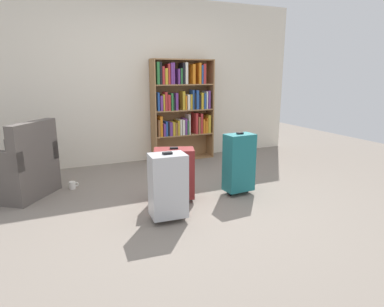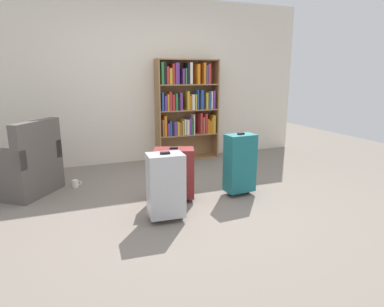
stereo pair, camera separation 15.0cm
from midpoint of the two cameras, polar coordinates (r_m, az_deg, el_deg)
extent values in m
plane|color=slate|center=(3.67, 0.87, -9.27)|extent=(10.05, 10.05, 0.00)
cube|color=beige|center=(5.50, -8.08, 12.18)|extent=(5.74, 0.10, 2.60)
cube|color=olive|center=(5.39, -5.11, 7.18)|extent=(0.02, 0.28, 1.65)
cube|color=olive|center=(5.76, 4.75, 7.60)|extent=(0.02, 0.28, 1.65)
cube|color=olive|center=(5.67, -0.51, 7.56)|extent=(1.04, 0.02, 1.65)
cube|color=olive|center=(5.70, -0.02, -0.76)|extent=(1.00, 0.26, 0.02)
cube|color=olive|center=(5.61, -0.02, 3.33)|extent=(1.00, 0.26, 0.02)
cube|color=olive|center=(5.55, -0.02, 7.53)|extent=(1.00, 0.26, 0.02)
cube|color=olive|center=(5.52, -0.02, 11.80)|extent=(1.00, 0.26, 0.02)
cube|color=olive|center=(5.52, -0.02, 15.88)|extent=(1.00, 0.26, 0.02)
cube|color=brown|center=(5.39, -4.36, 4.42)|extent=(0.03, 0.17, 0.27)
cube|color=orange|center=(5.42, -4.03, 4.79)|extent=(0.04, 0.20, 0.33)
cube|color=#66337F|center=(5.45, -3.49, 4.20)|extent=(0.04, 0.21, 0.21)
cube|color=#264C99|center=(5.46, -3.16, 4.42)|extent=(0.03, 0.23, 0.24)
cube|color=black|center=(5.48, -2.80, 4.37)|extent=(0.03, 0.24, 0.23)
cube|color=#66337F|center=(5.47, -2.32, 4.34)|extent=(0.04, 0.18, 0.22)
cube|color=gold|center=(5.51, -1.92, 4.41)|extent=(0.04, 0.23, 0.22)
cube|color=brown|center=(5.52, -1.50, 4.35)|extent=(0.03, 0.22, 0.21)
cube|color=gold|center=(5.54, -1.11, 4.55)|extent=(0.03, 0.24, 0.24)
cube|color=silver|center=(5.54, -0.73, 4.66)|extent=(0.03, 0.23, 0.26)
cube|color=silver|center=(5.55, -0.22, 4.64)|extent=(0.04, 0.21, 0.25)
cube|color=#66337F|center=(5.57, 0.17, 4.76)|extent=(0.03, 0.22, 0.27)
cube|color=#2D7238|center=(5.56, 0.58, 4.55)|extent=(0.02, 0.17, 0.23)
cube|color=silver|center=(5.58, 0.83, 5.12)|extent=(0.02, 0.20, 0.34)
cube|color=#B22D2D|center=(5.64, 2.03, 5.27)|extent=(0.04, 0.22, 0.35)
cube|color=brown|center=(5.65, 2.51, 4.95)|extent=(0.03, 0.20, 0.28)
cube|color=#B22D2D|center=(5.68, 2.88, 5.26)|extent=(0.04, 0.22, 0.34)
cube|color=orange|center=(5.70, 3.28, 4.80)|extent=(0.03, 0.21, 0.24)
cube|color=orange|center=(5.72, 3.55, 4.66)|extent=(0.02, 0.23, 0.21)
cube|color=orange|center=(5.70, 3.96, 4.87)|extent=(0.02, 0.16, 0.26)
cube|color=gold|center=(5.73, 4.24, 5.15)|extent=(0.04, 0.20, 0.30)
cube|color=#264C99|center=(5.37, -4.54, 8.95)|extent=(0.03, 0.23, 0.29)
cube|color=#66337F|center=(5.36, -3.92, 8.67)|extent=(0.04, 0.17, 0.24)
cube|color=gold|center=(5.38, -3.54, 8.80)|extent=(0.03, 0.18, 0.26)
cube|color=#B22D2D|center=(5.38, -3.10, 9.00)|extent=(0.04, 0.16, 0.29)
cube|color=#B22D2D|center=(5.41, -2.65, 8.81)|extent=(0.04, 0.19, 0.25)
cube|color=#2D7238|center=(5.41, -2.08, 8.92)|extent=(0.03, 0.16, 0.27)
cube|color=black|center=(5.44, -1.76, 8.61)|extent=(0.02, 0.18, 0.21)
cube|color=#66337F|center=(5.45, -1.32, 8.98)|extent=(0.04, 0.18, 0.28)
cube|color=gold|center=(5.48, -0.08, 9.14)|extent=(0.04, 0.16, 0.30)
cube|color=orange|center=(5.52, 0.23, 8.79)|extent=(0.02, 0.20, 0.23)
cube|color=silver|center=(5.53, 0.71, 8.89)|extent=(0.04, 0.19, 0.25)
cube|color=gold|center=(5.57, 1.09, 8.94)|extent=(0.03, 0.24, 0.25)
cube|color=#264C99|center=(5.54, 1.58, 9.28)|extent=(0.02, 0.16, 0.32)
cube|color=black|center=(5.56, 1.89, 9.03)|extent=(0.02, 0.17, 0.27)
cube|color=#264C99|center=(5.59, 2.21, 9.27)|extent=(0.04, 0.20, 0.31)
cube|color=black|center=(5.62, 2.55, 8.89)|extent=(0.03, 0.22, 0.23)
cube|color=gold|center=(5.65, 2.96, 9.10)|extent=(0.04, 0.24, 0.27)
cube|color=#264C99|center=(5.65, 3.52, 9.04)|extent=(0.03, 0.19, 0.26)
cube|color=silver|center=(5.67, 3.83, 9.21)|extent=(0.02, 0.21, 0.29)
cube|color=#66337F|center=(5.67, 4.29, 9.25)|extent=(0.04, 0.18, 0.30)
cube|color=#2D7238|center=(5.35, -4.55, 13.64)|extent=(0.04, 0.22, 0.34)
cube|color=black|center=(5.34, -4.01, 13.66)|extent=(0.03, 0.16, 0.34)
cube|color=#B22D2D|center=(5.36, -3.59, 13.30)|extent=(0.04, 0.18, 0.28)
cube|color=gold|center=(5.37, -3.06, 13.15)|extent=(0.04, 0.17, 0.25)
cube|color=#B22D2D|center=(5.39, -2.63, 13.52)|extent=(0.03, 0.19, 0.31)
cube|color=#66337F|center=(5.40, -2.12, 13.61)|extent=(0.03, 0.17, 0.33)
cube|color=#66337F|center=(5.44, -1.89, 13.63)|extent=(0.03, 0.23, 0.33)
cube|color=#66337F|center=(5.45, -0.94, 13.14)|extent=(0.03, 0.19, 0.24)
cube|color=#2D7238|center=(5.45, -0.45, 13.18)|extent=(0.03, 0.16, 0.25)
cube|color=black|center=(5.49, -0.14, 13.62)|extent=(0.03, 0.21, 0.33)
cube|color=silver|center=(5.50, 0.35, 13.66)|extent=(0.04, 0.19, 0.34)
cube|color=orange|center=(5.55, 1.61, 13.53)|extent=(0.04, 0.21, 0.31)
cube|color=orange|center=(5.60, 2.62, 13.64)|extent=(0.04, 0.23, 0.34)
cube|color=#264C99|center=(5.61, 3.08, 13.44)|extent=(0.03, 0.20, 0.30)
cube|color=#B22D2D|center=(5.64, 3.38, 13.54)|extent=(0.04, 0.24, 0.32)
cube|color=#59514C|center=(4.51, -26.55, -3.67)|extent=(0.98, 0.98, 0.40)
cube|color=gray|center=(4.45, -26.87, -0.71)|extent=(0.76, 0.75, 0.08)
cube|color=#59514C|center=(4.21, -24.26, 1.78)|extent=(0.52, 0.63, 0.50)
cube|color=#59514C|center=(4.65, -24.51, 1.00)|extent=(0.62, 0.50, 0.22)
cylinder|color=white|center=(4.50, -18.60, -4.95)|extent=(0.08, 0.08, 0.10)
torus|color=white|center=(4.50, -17.94, -4.84)|extent=(0.06, 0.01, 0.06)
cube|color=#19666B|center=(3.97, 9.33, -1.64)|extent=(0.36, 0.23, 0.69)
cube|color=black|center=(3.90, 9.53, 3.39)|extent=(0.08, 0.05, 0.02)
cylinder|color=black|center=(4.02, 7.69, -6.91)|extent=(0.05, 0.05, 0.05)
cylinder|color=black|center=(4.15, 10.51, -6.36)|extent=(0.05, 0.05, 0.05)
cube|color=#B7BABF|center=(3.25, -3.24, -5.47)|extent=(0.37, 0.27, 0.63)
cube|color=black|center=(3.16, -3.32, 0.10)|extent=(0.09, 0.06, 0.02)
cylinder|color=black|center=(3.36, -5.23, -11.15)|extent=(0.05, 0.05, 0.05)
cylinder|color=black|center=(3.41, -1.14, -10.67)|extent=(0.05, 0.05, 0.05)
cube|color=maroon|center=(3.76, -1.95, -3.36)|extent=(0.50, 0.38, 0.56)
cube|color=black|center=(3.68, -1.99, 0.96)|extent=(0.10, 0.08, 0.02)
cylinder|color=black|center=(3.86, -4.25, -7.73)|extent=(0.06, 0.06, 0.05)
cylinder|color=black|center=(3.86, 0.41, -7.67)|extent=(0.06, 0.06, 0.05)
camera|label=1|loc=(0.07, -88.85, 0.28)|focal=30.92mm
camera|label=2|loc=(0.07, 91.15, -0.28)|focal=30.92mm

